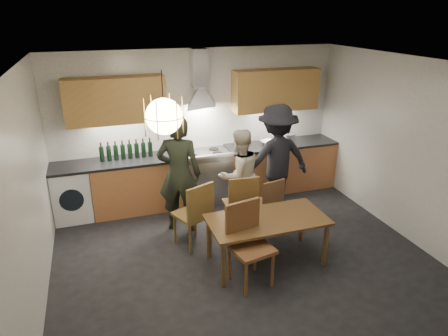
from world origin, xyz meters
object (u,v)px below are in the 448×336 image
object	(u,v)px
chair_front	(247,238)
stock_pot	(289,138)
person_left	(179,174)
person_right	(276,159)
wine_bottles	(126,150)
dining_table	(267,224)
chair_back_left	(196,211)
person_mid	(239,175)
mixing_bowl	(269,143)

from	to	relation	value
chair_front	stock_pot	world-z (taller)	stock_pot
person_left	person_right	world-z (taller)	same
chair_front	wine_bottles	bearing A→B (deg)	104.14
dining_table	person_right	bearing A→B (deg)	60.89
chair_back_left	chair_front	xyz separation A→B (m)	(0.40, -0.92, 0.03)
chair_front	person_left	distance (m)	1.62
person_mid	wine_bottles	world-z (taller)	person_mid
chair_front	person_mid	world-z (taller)	person_mid
dining_table	person_left	size ratio (longest dim) A/B	0.86
mixing_bowl	stock_pot	distance (m)	0.41
person_left	stock_pot	bearing A→B (deg)	-135.60
person_left	person_mid	bearing A→B (deg)	-155.07
person_left	wine_bottles	distance (m)	1.16
person_mid	mixing_bowl	size ratio (longest dim) A/B	5.04
stock_pot	chair_back_left	bearing A→B (deg)	-145.64
chair_front	person_right	bearing A→B (deg)	43.76
stock_pot	person_mid	bearing A→B (deg)	-146.65
person_left	stock_pot	size ratio (longest dim) A/B	7.96
person_left	mixing_bowl	world-z (taller)	person_left
chair_front	person_left	bearing A→B (deg)	96.83
dining_table	person_left	bearing A→B (deg)	125.38
person_right	stock_pot	xyz separation A→B (m)	(0.60, 0.74, 0.08)
person_mid	person_right	size ratio (longest dim) A/B	0.83
dining_table	chair_back_left	distance (m)	1.02
chair_front	person_right	xyz separation A→B (m)	(1.15, 1.65, 0.31)
chair_front	mixing_bowl	world-z (taller)	chair_front
person_left	stock_pot	xyz separation A→B (m)	(2.25, 0.88, 0.08)
dining_table	wine_bottles	xyz separation A→B (m)	(-1.55, 2.18, 0.48)
person_right	wine_bottles	distance (m)	2.46
chair_front	person_left	world-z (taller)	person_left
dining_table	stock_pot	world-z (taller)	stock_pot
person_mid	mixing_bowl	world-z (taller)	person_mid
dining_table	stock_pot	size ratio (longest dim) A/B	6.82
mixing_bowl	chair_back_left	bearing A→B (deg)	-140.29
wine_bottles	mixing_bowl	bearing A→B (deg)	-1.75
person_left	person_mid	xyz separation A→B (m)	(0.97, 0.03, -0.16)
person_right	wine_bottles	bearing A→B (deg)	-19.50
dining_table	wine_bottles	world-z (taller)	wine_bottles
person_left	person_right	bearing A→B (deg)	-152.33
wine_bottles	chair_back_left	bearing A→B (deg)	-63.74
person_right	person_mid	bearing A→B (deg)	8.01
person_mid	mixing_bowl	xyz separation A→B (m)	(0.88, 0.83, 0.19)
person_mid	person_right	bearing A→B (deg)	174.66
chair_front	person_right	size ratio (longest dim) A/B	0.58
chair_front	wine_bottles	xyz separation A→B (m)	(-1.16, 2.45, 0.46)
person_right	stock_pot	size ratio (longest dim) A/B	7.96
chair_back_left	person_mid	world-z (taller)	person_mid
wine_bottles	chair_front	bearing A→B (deg)	-64.65
person_right	mixing_bowl	distance (m)	0.75
dining_table	wine_bottles	distance (m)	2.71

